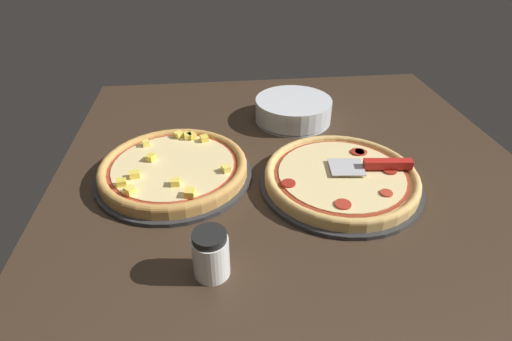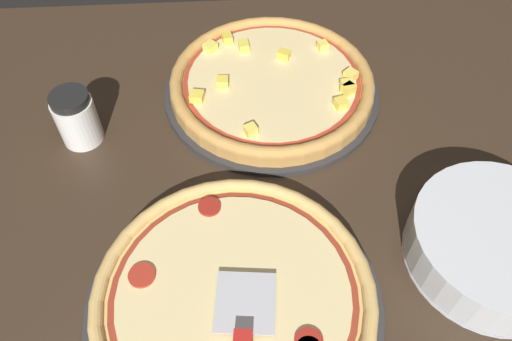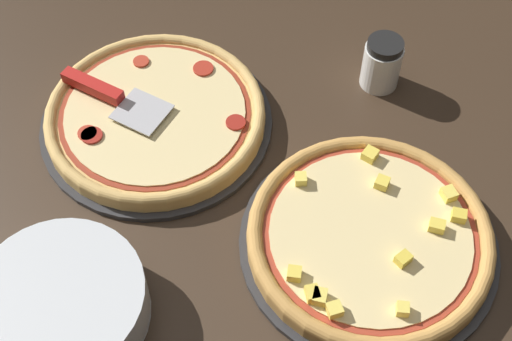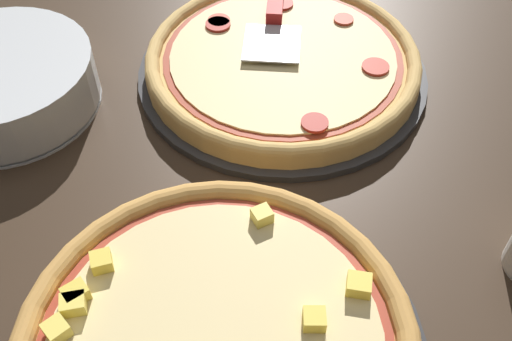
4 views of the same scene
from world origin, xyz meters
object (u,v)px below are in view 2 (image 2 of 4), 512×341
at_px(pizza_back, 272,82).
at_px(parmesan_shaker, 77,118).
at_px(pizza_front, 234,296).
at_px(plate_stack, 496,244).

relative_size(pizza_back, parmesan_shaker, 3.78).
bearing_deg(pizza_front, pizza_back, 78.39).
bearing_deg(plate_stack, parmesan_shaker, 156.17).
height_order(pizza_back, parmesan_shaker, parmesan_shaker).
distance_m(pizza_front, plate_stack, 0.36).
height_order(plate_stack, parmesan_shaker, parmesan_shaker).
height_order(pizza_front, plate_stack, plate_stack).
bearing_deg(pizza_front, plate_stack, 7.74).
bearing_deg(plate_stack, pizza_front, -172.26).
xyz_separation_m(pizza_front, parmesan_shaker, (-0.24, 0.31, 0.02)).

